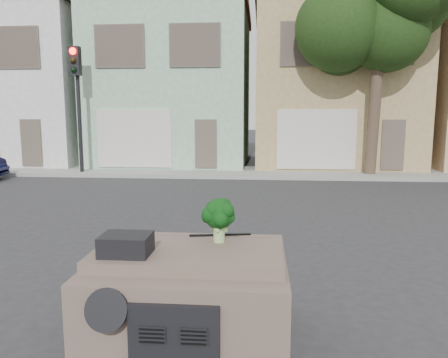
# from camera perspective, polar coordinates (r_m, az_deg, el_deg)

# --- Properties ---
(ground_plane) EXTENTS (120.00, 120.00, 0.00)m
(ground_plane) POSITION_cam_1_polar(r_m,az_deg,el_deg) (7.84, -0.75, -9.99)
(ground_plane) COLOR #303033
(ground_plane) RESTS_ON ground
(sidewalk) EXTENTS (40.00, 3.00, 0.15)m
(sidewalk) POSITION_cam_1_polar(r_m,az_deg,el_deg) (18.07, 2.50, 0.87)
(sidewalk) COLOR gray
(sidewalk) RESTS_ON ground
(townhouse_white) EXTENTS (7.20, 8.20, 7.55)m
(townhouse_white) POSITION_cam_1_polar(r_m,az_deg,el_deg) (24.87, -23.74, 10.82)
(townhouse_white) COLOR white
(townhouse_white) RESTS_ON ground
(townhouse_mint) EXTENTS (7.20, 8.20, 7.55)m
(townhouse_mint) POSITION_cam_1_polar(r_m,az_deg,el_deg) (22.33, -6.20, 11.81)
(townhouse_mint) COLOR #9BC6A5
(townhouse_mint) RESTS_ON ground
(townhouse_tan) EXTENTS (7.20, 8.20, 7.55)m
(townhouse_tan) POSITION_cam_1_polar(r_m,az_deg,el_deg) (22.17, 13.62, 11.65)
(townhouse_tan) COLOR tan
(townhouse_tan) RESTS_ON ground
(traffic_signal) EXTENTS (0.40, 0.40, 5.10)m
(traffic_signal) POSITION_cam_1_polar(r_m,az_deg,el_deg) (18.37, -18.51, 8.31)
(traffic_signal) COLOR black
(traffic_signal) RESTS_ON ground
(tree_near) EXTENTS (4.40, 4.00, 8.50)m
(tree_near) POSITION_cam_1_polar(r_m,az_deg,el_deg) (17.80, 19.29, 13.77)
(tree_near) COLOR #1C3512
(tree_near) RESTS_ON ground
(car_dashboard) EXTENTS (2.00, 1.80, 1.12)m
(car_dashboard) POSITION_cam_1_polar(r_m,az_deg,el_deg) (4.85, -4.33, -14.93)
(car_dashboard) COLOR brown
(car_dashboard) RESTS_ON ground
(instrument_hump) EXTENTS (0.48, 0.38, 0.20)m
(instrument_hump) POSITION_cam_1_polar(r_m,az_deg,el_deg) (4.44, -12.66, -8.34)
(instrument_hump) COLOR black
(instrument_hump) RESTS_ON car_dashboard
(wiper_arm) EXTENTS (0.69, 0.15, 0.02)m
(wiper_arm) POSITION_cam_1_polar(r_m,az_deg,el_deg) (4.98, -0.50, -7.30)
(wiper_arm) COLOR black
(wiper_arm) RESTS_ON car_dashboard
(broccoli) EXTENTS (0.55, 0.55, 0.49)m
(broccoli) POSITION_cam_1_polar(r_m,az_deg,el_deg) (4.70, -0.65, -5.35)
(broccoli) COLOR black
(broccoli) RESTS_ON car_dashboard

